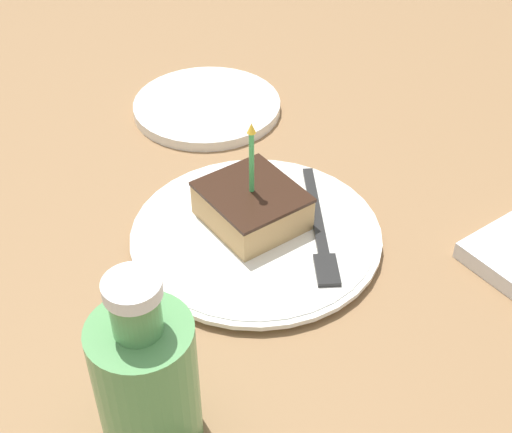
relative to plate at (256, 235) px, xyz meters
name	(u,v)px	position (x,y,z in m)	size (l,w,h in m)	color
ground_plane	(236,250)	(0.01, -0.02, -0.03)	(2.40, 2.40, 0.04)	olive
plate	(256,235)	(0.00, 0.00, 0.00)	(0.28, 0.28, 0.01)	white
cake_slice	(251,205)	(-0.01, -0.02, 0.03)	(0.10, 0.11, 0.13)	tan
fork	(319,231)	(-0.06, 0.04, 0.01)	(0.12, 0.18, 0.00)	#262626
bottle	(146,379)	(0.21, 0.15, 0.07)	(0.08, 0.08, 0.18)	#599959
side_plate	(207,106)	(-0.11, -0.26, 0.00)	(0.21, 0.21, 0.01)	white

